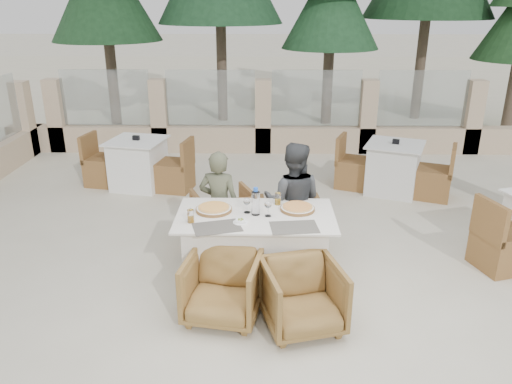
{
  "coord_description": "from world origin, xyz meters",
  "views": [
    {
      "loc": [
        0.02,
        -4.65,
        2.8
      ],
      "look_at": [
        -0.06,
        0.26,
        0.9
      ],
      "focal_mm": 35.0,
      "sensor_mm": 36.0,
      "label": 1
    }
  ],
  "objects_px": {
    "beer_glass_left": "(191,216)",
    "beer_glass_right": "(278,199)",
    "pizza_right": "(297,208)",
    "bg_table_a": "(138,164)",
    "wine_glass_centre": "(247,204)",
    "diner_right": "(293,202)",
    "wine_glass_near": "(268,208)",
    "armchair_near_right": "(303,297)",
    "dining_table": "(256,249)",
    "bg_table_b": "(393,168)",
    "armchair_far_left": "(225,217)",
    "water_bottle": "(256,201)",
    "armchair_near_left": "(223,287)",
    "pizza_left": "(214,209)",
    "olive_dish": "(241,221)",
    "armchair_far_right": "(291,228)",
    "diner_left": "(219,205)"
  },
  "relations": [
    {
      "from": "armchair_far_right",
      "to": "beer_glass_right",
      "type": "bearing_deg",
      "value": 59.96
    },
    {
      "from": "wine_glass_near",
      "to": "diner_left",
      "type": "distance_m",
      "value": 0.85
    },
    {
      "from": "wine_glass_centre",
      "to": "armchair_far_left",
      "type": "bearing_deg",
      "value": 108.7
    },
    {
      "from": "dining_table",
      "to": "water_bottle",
      "type": "bearing_deg",
      "value": 72.38
    },
    {
      "from": "dining_table",
      "to": "bg_table_b",
      "type": "relative_size",
      "value": 0.98
    },
    {
      "from": "armchair_near_right",
      "to": "bg_table_a",
      "type": "height_order",
      "value": "bg_table_a"
    },
    {
      "from": "beer_glass_left",
      "to": "olive_dish",
      "type": "distance_m",
      "value": 0.49
    },
    {
      "from": "water_bottle",
      "to": "bg_table_b",
      "type": "distance_m",
      "value": 3.41
    },
    {
      "from": "wine_glass_centre",
      "to": "diner_right",
      "type": "height_order",
      "value": "diner_right"
    },
    {
      "from": "diner_left",
      "to": "armchair_near_left",
      "type": "bearing_deg",
      "value": 106.68
    },
    {
      "from": "bg_table_a",
      "to": "wine_glass_near",
      "type": "bearing_deg",
      "value": -43.53
    },
    {
      "from": "wine_glass_centre",
      "to": "diner_right",
      "type": "xyz_separation_m",
      "value": [
        0.49,
        0.5,
        -0.18
      ]
    },
    {
      "from": "pizza_left",
      "to": "armchair_far_right",
      "type": "distance_m",
      "value": 1.1
    },
    {
      "from": "wine_glass_near",
      "to": "armchair_near_right",
      "type": "xyz_separation_m",
      "value": [
        0.31,
        -0.74,
        -0.55
      ]
    },
    {
      "from": "dining_table",
      "to": "armchair_far_left",
      "type": "distance_m",
      "value": 1.01
    },
    {
      "from": "water_bottle",
      "to": "wine_glass_near",
      "type": "xyz_separation_m",
      "value": [
        0.12,
        -0.04,
        -0.05
      ]
    },
    {
      "from": "wine_glass_near",
      "to": "bg_table_a",
      "type": "distance_m",
      "value": 3.54
    },
    {
      "from": "diner_right",
      "to": "bg_table_b",
      "type": "bearing_deg",
      "value": -119.1
    },
    {
      "from": "dining_table",
      "to": "water_bottle",
      "type": "distance_m",
      "value": 0.53
    },
    {
      "from": "diner_right",
      "to": "olive_dish",
      "type": "bearing_deg",
      "value": 62.5
    },
    {
      "from": "pizza_left",
      "to": "bg_table_a",
      "type": "xyz_separation_m",
      "value": [
        -1.47,
        2.74,
        -0.41
      ]
    },
    {
      "from": "bg_table_b",
      "to": "wine_glass_centre",
      "type": "bearing_deg",
      "value": -107.65
    },
    {
      "from": "armchair_far_left",
      "to": "wine_glass_centre",
      "type": "bearing_deg",
      "value": 85.34
    },
    {
      "from": "armchair_near_right",
      "to": "pizza_right",
      "type": "bearing_deg",
      "value": 75.6
    },
    {
      "from": "pizza_left",
      "to": "wine_glass_near",
      "type": "height_order",
      "value": "wine_glass_near"
    },
    {
      "from": "armchair_near_left",
      "to": "diner_right",
      "type": "bearing_deg",
      "value": 69.32
    },
    {
      "from": "water_bottle",
      "to": "wine_glass_centre",
      "type": "relative_size",
      "value": 1.58
    },
    {
      "from": "beer_glass_left",
      "to": "dining_table",
      "type": "bearing_deg",
      "value": 17.0
    },
    {
      "from": "pizza_right",
      "to": "bg_table_a",
      "type": "distance_m",
      "value": 3.59
    },
    {
      "from": "water_bottle",
      "to": "armchair_far_left",
      "type": "relative_size",
      "value": 0.4
    },
    {
      "from": "dining_table",
      "to": "pizza_left",
      "type": "bearing_deg",
      "value": 167.95
    },
    {
      "from": "beer_glass_left",
      "to": "beer_glass_right",
      "type": "height_order",
      "value": "beer_glass_left"
    },
    {
      "from": "armchair_far_right",
      "to": "diner_left",
      "type": "bearing_deg",
      "value": -0.34
    },
    {
      "from": "beer_glass_left",
      "to": "armchair_far_right",
      "type": "distance_m",
      "value": 1.42
    },
    {
      "from": "armchair_far_left",
      "to": "beer_glass_left",
      "type": "bearing_deg",
      "value": 54.5
    },
    {
      "from": "dining_table",
      "to": "water_bottle",
      "type": "height_order",
      "value": "water_bottle"
    },
    {
      "from": "water_bottle",
      "to": "bg_table_b",
      "type": "bearing_deg",
      "value": 52.35
    },
    {
      "from": "beer_glass_right",
      "to": "diner_right",
      "type": "xyz_separation_m",
      "value": [
        0.18,
        0.28,
        -0.15
      ]
    },
    {
      "from": "pizza_left",
      "to": "olive_dish",
      "type": "distance_m",
      "value": 0.41
    },
    {
      "from": "dining_table",
      "to": "beer_glass_right",
      "type": "height_order",
      "value": "beer_glass_right"
    },
    {
      "from": "armchair_near_right",
      "to": "beer_glass_right",
      "type": "bearing_deg",
      "value": 86.27
    },
    {
      "from": "dining_table",
      "to": "diner_right",
      "type": "relative_size",
      "value": 1.16
    },
    {
      "from": "armchair_near_left",
      "to": "diner_right",
      "type": "xyz_separation_m",
      "value": [
        0.7,
        1.18,
        0.37
      ]
    },
    {
      "from": "beer_glass_left",
      "to": "armchair_near_right",
      "type": "distance_m",
      "value": 1.32
    },
    {
      "from": "pizza_right",
      "to": "bg_table_a",
      "type": "relative_size",
      "value": 0.22
    },
    {
      "from": "water_bottle",
      "to": "diner_right",
      "type": "distance_m",
      "value": 0.72
    },
    {
      "from": "pizza_left",
      "to": "armchair_far_left",
      "type": "xyz_separation_m",
      "value": [
        0.04,
        0.84,
        -0.47
      ]
    },
    {
      "from": "pizza_right",
      "to": "wine_glass_near",
      "type": "bearing_deg",
      "value": -152.87
    },
    {
      "from": "dining_table",
      "to": "bg_table_b",
      "type": "height_order",
      "value": "same"
    },
    {
      "from": "olive_dish",
      "to": "bg_table_a",
      "type": "distance_m",
      "value": 3.52
    }
  ]
}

